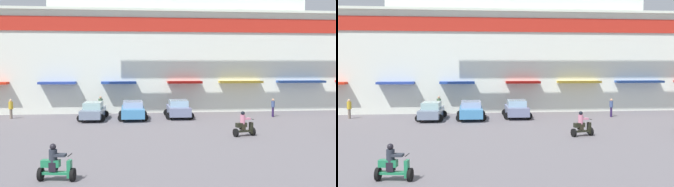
{
  "view_description": "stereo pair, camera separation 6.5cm",
  "coord_description": "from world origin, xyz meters",
  "views": [
    {
      "loc": [
        -5.65,
        -6.74,
        4.61
      ],
      "look_at": [
        -2.6,
        19.39,
        2.6
      ],
      "focal_mm": 42.69,
      "sensor_mm": 36.0,
      "label": 1
    },
    {
      "loc": [
        -5.59,
        -6.75,
        4.61
      ],
      "look_at": [
        -2.6,
        19.39,
        2.6
      ],
      "focal_mm": 42.69,
      "sensor_mm": 36.0,
      "label": 2
    }
  ],
  "objects": [
    {
      "name": "colonial_building",
      "position": [
        0.0,
        36.97,
        8.63
      ],
      "size": [
        39.78,
        19.05,
        20.02
      ],
      "color": "white",
      "rests_on": "ground"
    },
    {
      "name": "scooter_rider_2",
      "position": [
        2.01,
        17.46,
        0.66
      ],
      "size": [
        1.47,
        0.85,
        1.6
      ],
      "color": "black",
      "rests_on": "ground"
    },
    {
      "name": "pedestrian_2",
      "position": [
        -7.51,
        29.05,
        0.95
      ],
      "size": [
        0.52,
        0.52,
        1.68
      ],
      "color": "#251E49",
      "rests_on": "ground"
    },
    {
      "name": "parked_car_2",
      "position": [
        -0.89,
        26.45,
        0.76
      ],
      "size": [
        2.46,
        3.9,
        1.5
      ],
      "color": "slate",
      "rests_on": "ground"
    },
    {
      "name": "parked_car_1",
      "position": [
        -4.74,
        25.93,
        0.76
      ],
      "size": [
        2.48,
        4.25,
        1.49
      ],
      "color": "#4186BF",
      "rests_on": "ground"
    },
    {
      "name": "ground_plane",
      "position": [
        0.0,
        13.0,
        0.0
      ],
      "size": [
        128.0,
        128.0,
        0.0
      ],
      "primitive_type": "plane",
      "color": "slate"
    },
    {
      "name": "parked_car_0",
      "position": [
        -7.95,
        26.02,
        0.73
      ],
      "size": [
        2.42,
        4.35,
        1.45
      ],
      "color": "slate",
      "rests_on": "ground"
    },
    {
      "name": "scooter_rider_7",
      "position": [
        -8.23,
        8.99,
        0.62
      ],
      "size": [
        1.49,
        0.74,
        1.48
      ],
      "color": "black",
      "rests_on": "ground"
    },
    {
      "name": "pedestrian_1",
      "position": [
        -14.79,
        27.43,
        0.92
      ],
      "size": [
        0.51,
        0.51,
        1.63
      ],
      "color": "gray",
      "rests_on": "ground"
    },
    {
      "name": "pedestrian_3",
      "position": [
        7.26,
        26.04,
        0.91
      ],
      "size": [
        0.42,
        0.42,
        1.58
      ],
      "color": "#2C1C4A",
      "rests_on": "ground"
    }
  ]
}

